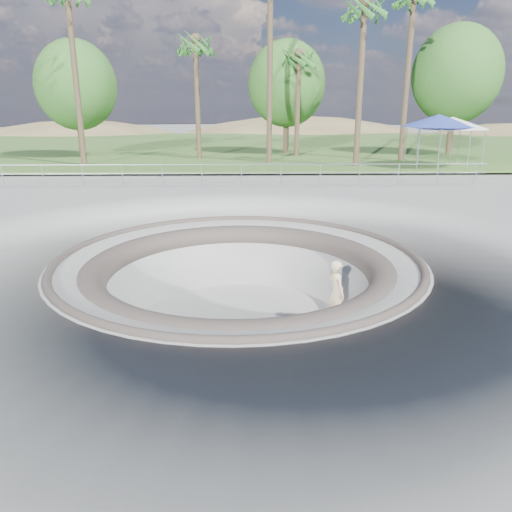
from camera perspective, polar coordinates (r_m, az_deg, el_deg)
The scene contains 16 objects.
ground at distance 13.97m, azimuth -2.01°, elevation -0.32°, with size 180.00×180.00×0.00m, color #969691.
skate_bowl at distance 14.63m, azimuth -1.94°, elevation -7.16°, with size 14.00×14.00×4.10m.
grass_strip at distance 47.48m, azimuth -1.46°, elevation 12.46°, with size 180.00×36.00×0.12m.
distant_hills at distance 71.46m, azimuth 1.72°, elevation 8.25°, with size 103.20×45.00×28.60m.
safety_railing at distance 25.56m, azimuth -1.67°, elevation 9.35°, with size 25.00×0.06×1.03m.
skateboard at distance 14.42m, azimuth 8.93°, elevation -7.76°, with size 0.86×0.47×0.09m.
skater at distance 14.04m, azimuth 9.11°, elevation -4.18°, with size 0.69×0.45×1.90m, color beige.
canopy_white at distance 33.80m, azimuth 21.51°, elevation 13.95°, with size 5.93×5.93×3.02m.
canopy_blue at distance 33.49m, azimuth 20.15°, elevation 14.31°, with size 6.29×6.29×3.18m.
palm_b at distance 36.67m, azimuth -6.92°, elevation 22.69°, with size 2.60×2.60×8.84m.
palm_d at distance 38.02m, azimuth 4.90°, elevation 21.45°, with size 2.60×2.60×8.07m.
palm_e at distance 32.92m, azimuth 12.29°, elevation 25.53°, with size 2.60×2.60×10.35m.
palm_f at distance 36.92m, azimuth 17.58°, elevation 25.89°, with size 2.60×2.60×11.51m.
bushy_tree_left at distance 39.45m, azimuth -19.90°, elevation 17.87°, with size 5.71×5.19×8.24m.
bushy_tree_mid at distance 40.43m, azimuth 3.54°, elevation 19.04°, with size 5.92×5.38×8.54m.
bushy_tree_right at distance 42.37m, azimuth 21.98°, elevation 18.68°, with size 6.63×6.03×9.56m.
Camera 1 is at (0.22, -13.31, 4.23)m, focal length 35.00 mm.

